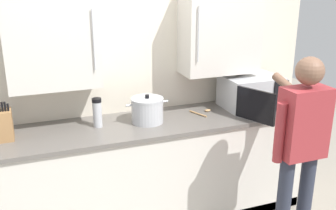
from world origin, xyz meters
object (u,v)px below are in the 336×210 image
Objects in this scene: thermos_flask at (97,113)px; wooden_spoon at (203,112)px; microwave_oven at (249,92)px; stock_pot at (147,110)px; knife_block at (5,125)px; person_figure at (300,143)px.

wooden_spoon is (0.96, 0.01, -0.11)m from thermos_flask.
stock_pot is at bearing -178.24° from microwave_oven.
knife_block reaches higher than wooden_spoon.
knife_block is (-2.13, -0.01, -0.03)m from microwave_oven.
thermos_flask reaches higher than stock_pot.
microwave_oven is 2.13m from knife_block.
thermos_flask is at bearing 145.90° from person_figure.
knife_block is 2.21m from person_figure.
knife_block is at bearing -178.50° from thermos_flask.
microwave_oven is at bearing 83.21° from person_figure.
knife_block is at bearing 178.85° from stock_pot.
knife_block reaches higher than stock_pot.
thermos_flask is 1.60m from person_figure.
wooden_spoon is at bearing 178.17° from microwave_oven.
stock_pot is at bearing -1.15° from knife_block.
thermos_flask is at bearing 174.40° from stock_pot.
microwave_oven is at bearing -0.39° from thermos_flask.
wooden_spoon is 0.13× the size of person_figure.
microwave_oven is at bearing -1.83° from wooden_spoon.
knife_block reaches higher than microwave_oven.
thermos_flask is 0.70m from knife_block.
knife_block is 0.19× the size of person_figure.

